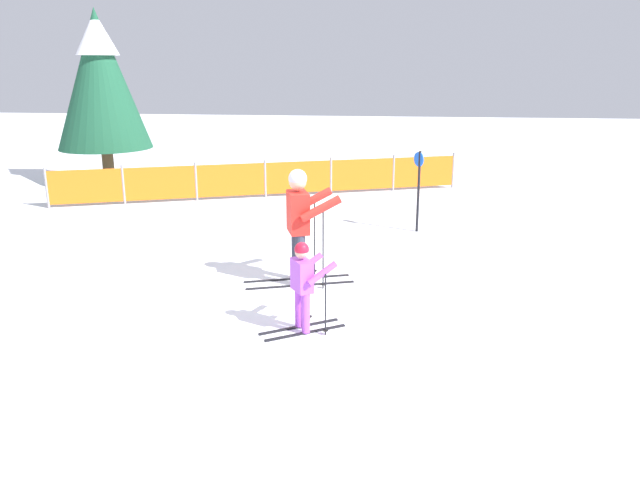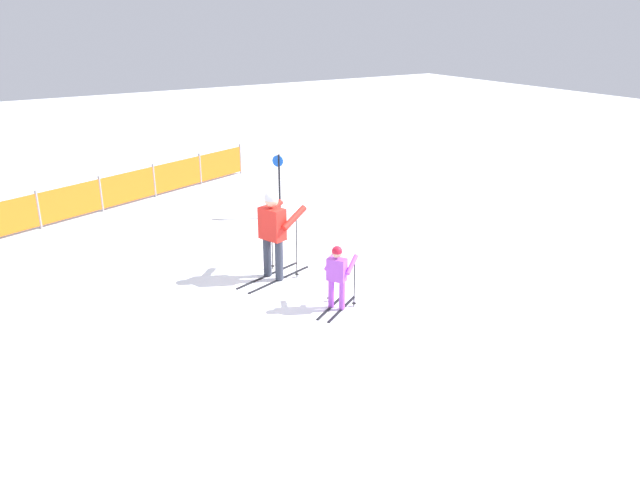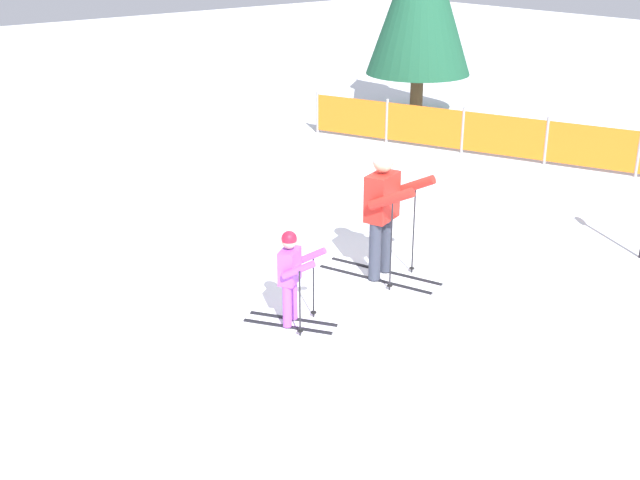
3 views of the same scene
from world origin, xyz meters
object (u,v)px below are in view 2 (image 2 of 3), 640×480
skier_child (337,272)px  skier_adult (273,226)px  safety_fence (101,194)px  trail_marker (279,179)px

skier_child → skier_adult: bearing=67.5°
skier_child → safety_fence: bearing=72.7°
skier_child → safety_fence: 7.98m
skier_adult → trail_marker: (1.84, 3.18, -0.07)m
skier_child → safety_fence: size_ratio=0.12×
skier_adult → safety_fence: 6.27m
skier_adult → skier_child: size_ratio=1.51×
skier_adult → safety_fence: bearing=88.0°
skier_adult → safety_fence: (-1.74, 5.99, -0.58)m
trail_marker → safety_fence: bearing=141.9°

